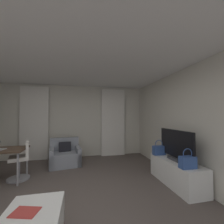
{
  "coord_description": "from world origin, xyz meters",
  "views": [
    {
      "loc": [
        0.14,
        -2.52,
        1.5
      ],
      "look_at": [
        1.0,
        1.39,
        1.6
      ],
      "focal_mm": 23.33,
      "sensor_mm": 36.0,
      "label": 1
    }
  ],
  "objects": [
    {
      "name": "magazine_open",
      "position": [
        -0.45,
        -0.69,
        0.42
      ],
      "size": [
        0.32,
        0.27,
        0.01
      ],
      "color": "#B73833",
      "rests_on": "coffee_table"
    },
    {
      "name": "wall_right",
      "position": [
        2.53,
        0.0,
        1.3
      ],
      "size": [
        0.06,
        6.12,
        2.6
      ],
      "color": "beige",
      "rests_on": "ground"
    },
    {
      "name": "curtain_right_panel",
      "position": [
        1.38,
        2.9,
        1.25
      ],
      "size": [
        0.9,
        0.06,
        2.5
      ],
      "color": "silver",
      "rests_on": "ground"
    },
    {
      "name": "handbag_secondary",
      "position": [
        2.09,
        -0.17,
        0.65
      ],
      "size": [
        0.3,
        0.14,
        0.37
      ],
      "color": "#335193",
      "rests_on": "tv_console"
    },
    {
      "name": "desk_chair",
      "position": [
        -1.23,
        1.35,
        0.39
      ],
      "size": [
        0.5,
        0.5,
        0.88
      ],
      "color": "gray",
      "rests_on": "ground"
    },
    {
      "name": "handbag_primary",
      "position": [
        2.07,
        0.8,
        0.65
      ],
      "size": [
        0.3,
        0.14,
        0.37
      ],
      "color": "#335193",
      "rests_on": "tv_console"
    },
    {
      "name": "ceiling",
      "position": [
        0.0,
        0.0,
        2.63
      ],
      "size": [
        5.12,
        6.12,
        0.06
      ],
      "primitive_type": "cube",
      "color": "white",
      "rests_on": "wall_left"
    },
    {
      "name": "wall_window",
      "position": [
        0.0,
        3.03,
        1.3
      ],
      "size": [
        5.12,
        0.06,
        2.6
      ],
      "color": "beige",
      "rests_on": "ground"
    },
    {
      "name": "tv_flatscreen",
      "position": [
        2.2,
        0.32,
        0.84
      ],
      "size": [
        0.2,
        1.08,
        0.66
      ],
      "color": "#333338",
      "rests_on": "tv_console"
    },
    {
      "name": "ground_plane",
      "position": [
        0.0,
        0.0,
        0.0
      ],
      "size": [
        12.0,
        12.0,
        0.0
      ],
      "primitive_type": "plane",
      "color": "#564C47"
    },
    {
      "name": "armchair",
      "position": [
        -0.3,
        2.17,
        0.27
      ],
      "size": [
        0.99,
        0.89,
        0.79
      ],
      "color": "gray",
      "rests_on": "ground"
    },
    {
      "name": "tv_console",
      "position": [
        2.2,
        0.32,
        0.26
      ],
      "size": [
        0.51,
        1.36,
        0.53
      ],
      "color": "white",
      "rests_on": "ground"
    },
    {
      "name": "curtain_left_panel",
      "position": [
        -1.38,
        2.9,
        1.25
      ],
      "size": [
        0.9,
        0.06,
        2.5
      ],
      "color": "silver",
      "rests_on": "ground"
    }
  ]
}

